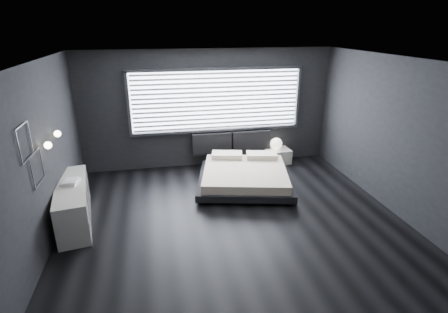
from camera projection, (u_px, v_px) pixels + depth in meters
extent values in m
plane|color=black|center=(233.00, 219.00, 6.33)|extent=(6.00, 6.00, 0.00)
plane|color=silver|center=(235.00, 60.00, 5.33)|extent=(6.00, 6.00, 0.00)
cube|color=black|center=(208.00, 109.00, 8.35)|extent=(6.00, 0.04, 2.80)
cube|color=black|center=(299.00, 240.00, 3.31)|extent=(6.00, 0.04, 2.80)
cube|color=black|center=(41.00, 159.00, 5.28)|extent=(0.04, 5.50, 2.80)
cube|color=black|center=(394.00, 136.00, 6.39)|extent=(0.04, 5.50, 2.80)
cube|color=white|center=(217.00, 100.00, 8.29)|extent=(4.00, 0.02, 1.38)
cube|color=#47474C|center=(128.00, 104.00, 7.89)|extent=(0.06, 0.08, 1.48)
cube|color=#47474C|center=(298.00, 97.00, 8.64)|extent=(0.06, 0.08, 1.48)
cube|color=#47474C|center=(217.00, 69.00, 8.01)|extent=(4.14, 0.08, 0.06)
cube|color=#47474C|center=(217.00, 130.00, 8.53)|extent=(4.14, 0.08, 0.06)
cube|color=silver|center=(217.00, 101.00, 8.24)|extent=(3.94, 0.03, 1.32)
cube|color=black|center=(212.00, 143.00, 8.55)|extent=(0.96, 0.16, 0.52)
cube|color=black|center=(251.00, 141.00, 8.74)|extent=(0.96, 0.16, 0.52)
cylinder|color=silver|center=(43.00, 146.00, 5.26)|extent=(0.10, 0.02, 0.02)
sphere|color=#FFE5B7|center=(48.00, 145.00, 5.27)|extent=(0.11, 0.11, 0.11)
cylinder|color=silver|center=(53.00, 134.00, 5.81)|extent=(0.10, 0.02, 0.02)
sphere|color=#FFE5B7|center=(57.00, 134.00, 5.82)|extent=(0.11, 0.11, 0.11)
cube|color=#47474C|center=(21.00, 126.00, 4.53)|extent=(0.01, 0.46, 0.02)
cube|color=#47474C|center=(28.00, 159.00, 4.70)|extent=(0.01, 0.46, 0.02)
cube|color=#47474C|center=(30.00, 137.00, 4.83)|extent=(0.01, 0.02, 0.46)
cube|color=#47474C|center=(19.00, 148.00, 4.40)|extent=(0.01, 0.02, 0.46)
cube|color=#47474C|center=(34.00, 153.00, 4.93)|extent=(0.01, 0.46, 0.02)
cube|color=#47474C|center=(40.00, 182.00, 5.09)|extent=(0.01, 0.46, 0.02)
cube|color=#47474C|center=(42.00, 162.00, 5.22)|extent=(0.01, 0.02, 0.46)
cube|color=#47474C|center=(32.00, 174.00, 4.80)|extent=(0.01, 0.02, 0.46)
cube|color=black|center=(203.00, 200.00, 6.93)|extent=(0.13, 0.13, 0.07)
cube|color=black|center=(289.00, 201.00, 6.89)|extent=(0.13, 0.13, 0.07)
cube|color=black|center=(208.00, 170.00, 8.35)|extent=(0.13, 0.13, 0.07)
cube|color=black|center=(280.00, 171.00, 8.31)|extent=(0.13, 0.13, 0.07)
cube|color=black|center=(245.00, 180.00, 7.58)|extent=(2.34, 2.28, 0.14)
cube|color=beige|center=(245.00, 173.00, 7.52)|extent=(2.11, 2.11, 0.18)
cube|color=beige|center=(227.00, 155.00, 8.13)|extent=(0.77, 0.52, 0.12)
cube|color=beige|center=(262.00, 155.00, 8.11)|extent=(0.77, 0.52, 0.12)
cube|color=silver|center=(277.00, 156.00, 8.87)|extent=(0.64, 0.55, 0.36)
sphere|color=white|center=(276.00, 144.00, 8.74)|extent=(0.29, 0.29, 0.29)
cube|color=silver|center=(73.00, 203.00, 6.14)|extent=(0.78, 1.85, 0.72)
cube|color=#47474C|center=(89.00, 201.00, 6.23)|extent=(0.29, 1.75, 0.70)
cube|color=white|center=(71.00, 182.00, 6.08)|extent=(0.29, 0.36, 0.04)
cube|color=white|center=(71.00, 181.00, 6.05)|extent=(0.22, 0.30, 0.03)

